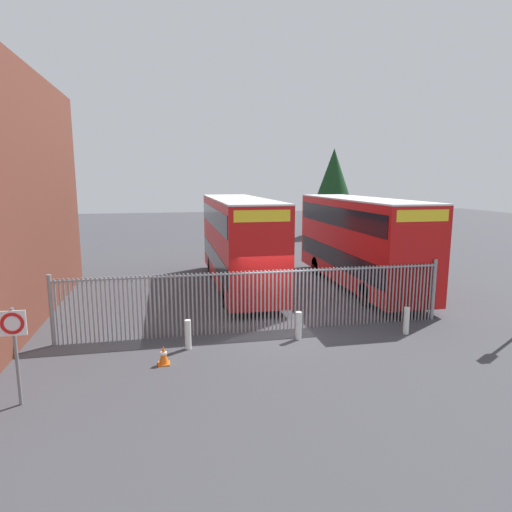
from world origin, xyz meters
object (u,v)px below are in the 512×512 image
(bollard_center_front, at_px, (299,326))
(speed_limit_sign_post, at_px, (14,334))
(bollard_near_right, at_px, (406,321))
(traffic_cone_by_gate, at_px, (164,355))
(bollard_near_left, at_px, (188,334))
(double_decker_bus_near_gate, at_px, (239,239))
(double_decker_bus_behind_fence_left, at_px, (359,239))

(bollard_center_front, relative_size, speed_limit_sign_post, 0.40)
(bollard_near_right, relative_size, traffic_cone_by_gate, 1.61)
(bollard_near_left, xyz_separation_m, bollard_center_front, (3.69, 0.13, 0.00))
(bollard_near_left, relative_size, traffic_cone_by_gate, 1.61)
(bollard_center_front, height_order, bollard_near_right, same)
(bollard_near_right, height_order, traffic_cone_by_gate, bollard_near_right)
(bollard_center_front, xyz_separation_m, bollard_near_right, (3.84, -0.24, 0.00))
(double_decker_bus_near_gate, xyz_separation_m, traffic_cone_by_gate, (-3.65, -8.73, -2.13))
(double_decker_bus_near_gate, height_order, bollard_near_left, double_decker_bus_near_gate)
(bollard_near_right, bearing_deg, bollard_center_front, 176.38)
(bollard_near_right, relative_size, speed_limit_sign_post, 0.40)
(bollard_near_left, height_order, bollard_center_front, same)
(bollard_center_front, bearing_deg, bollard_near_right, -3.62)
(double_decker_bus_behind_fence_left, height_order, bollard_center_front, double_decker_bus_behind_fence_left)
(double_decker_bus_near_gate, xyz_separation_m, bollard_near_left, (-2.89, -7.67, -1.95))
(double_decker_bus_behind_fence_left, xyz_separation_m, traffic_cone_by_gate, (-9.50, -7.69, -2.13))
(bollard_near_left, bearing_deg, bollard_near_right, -0.86)
(bollard_center_front, distance_m, bollard_near_right, 3.84)
(double_decker_bus_behind_fence_left, xyz_separation_m, speed_limit_sign_post, (-12.85, -9.41, -0.65))
(double_decker_bus_behind_fence_left, distance_m, bollard_near_left, 11.14)
(bollard_near_left, distance_m, traffic_cone_by_gate, 1.32)
(double_decker_bus_behind_fence_left, height_order, bollard_near_left, double_decker_bus_behind_fence_left)
(bollard_center_front, height_order, traffic_cone_by_gate, bollard_center_front)
(double_decker_bus_behind_fence_left, relative_size, bollard_near_left, 11.38)
(double_decker_bus_behind_fence_left, relative_size, bollard_center_front, 11.38)
(double_decker_bus_near_gate, relative_size, double_decker_bus_behind_fence_left, 1.00)
(double_decker_bus_behind_fence_left, relative_size, speed_limit_sign_post, 4.50)
(double_decker_bus_near_gate, distance_m, bollard_center_front, 7.82)
(double_decker_bus_near_gate, xyz_separation_m, bollard_center_front, (0.80, -7.54, -1.95))
(traffic_cone_by_gate, xyz_separation_m, speed_limit_sign_post, (-3.35, -1.72, 1.49))
(bollard_near_left, bearing_deg, bollard_center_front, 2.01)
(double_decker_bus_near_gate, xyz_separation_m, bollard_near_right, (4.63, -7.78, -1.95))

